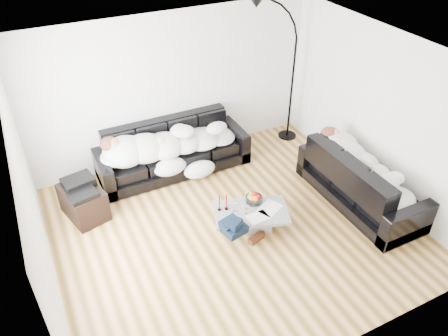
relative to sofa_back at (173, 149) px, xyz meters
name	(u,v)px	position (x,y,z in m)	size (l,w,h in m)	color
ground	(233,228)	(0.23, -1.80, -0.42)	(5.00, 5.00, 0.00)	brown
wall_back	(173,89)	(0.23, 0.45, 0.88)	(5.00, 0.02, 2.60)	silver
wall_left	(34,211)	(-2.27, -1.80, 0.88)	(0.02, 4.50, 2.60)	silver
wall_right	(380,114)	(2.73, -1.80, 0.88)	(0.02, 4.50, 2.60)	silver
ceiling	(236,61)	(0.23, -1.80, 2.18)	(5.00, 5.00, 0.00)	white
sofa_back	(173,149)	(0.00, 0.00, 0.00)	(2.59, 0.90, 0.85)	black
sofa_right	(362,179)	(2.31, -2.13, 0.01)	(2.15, 0.92, 0.87)	black
sleeper_back	(173,139)	(0.00, -0.05, 0.22)	(2.19, 0.76, 0.44)	white
sleeper_right	(365,168)	(2.31, -2.13, 0.22)	(1.84, 0.78, 0.45)	white
teal_cushion	(335,144)	(2.25, -1.46, 0.30)	(0.36, 0.30, 0.20)	#0C5954
coffee_table	(251,219)	(0.47, -1.89, -0.27)	(1.06, 0.62, 0.31)	#939699
fruit_bowl	(254,198)	(0.62, -1.73, -0.04)	(0.25, 0.25, 0.15)	white
wine_glass_a	(237,206)	(0.28, -1.80, -0.02)	(0.08, 0.08, 0.19)	white
wine_glass_b	(233,212)	(0.18, -1.88, -0.03)	(0.07, 0.07, 0.16)	white
wine_glass_c	(247,210)	(0.38, -1.92, -0.03)	(0.07, 0.07, 0.17)	white
candle_left	(219,203)	(0.07, -1.67, 0.02)	(0.05, 0.05, 0.27)	maroon
candle_right	(226,202)	(0.17, -1.70, 0.02)	(0.05, 0.05, 0.27)	maroon
newspaper_a	(270,208)	(0.74, -1.96, -0.11)	(0.34, 0.26, 0.01)	silver
newspaper_b	(258,217)	(0.50, -2.06, -0.11)	(0.31, 0.22, 0.01)	silver
navy_jacket	(231,222)	(0.02, -2.13, 0.05)	(0.34, 0.28, 0.17)	black
shoes	(258,233)	(0.49, -2.11, -0.37)	(0.44, 0.32, 0.10)	#472311
av_cabinet	(84,202)	(-1.66, -0.53, -0.17)	(0.50, 0.73, 0.50)	black
stereo	(80,186)	(-1.66, -0.53, 0.14)	(0.44, 0.34, 0.13)	black
floor_lamp	(293,79)	(2.40, 0.06, 0.78)	(0.88, 0.35, 2.41)	black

